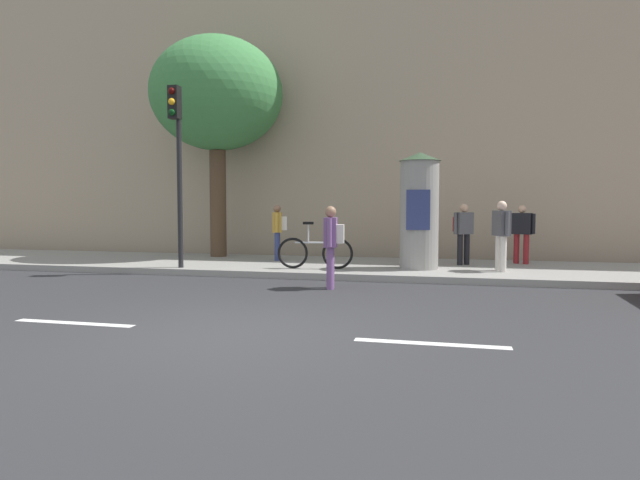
{
  "coord_description": "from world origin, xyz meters",
  "views": [
    {
      "loc": [
        2.61,
        -6.39,
        1.6
      ],
      "look_at": [
        0.59,
        2.0,
        1.07
      ],
      "focal_mm": 30.66,
      "sensor_mm": 36.0,
      "label": 1
    }
  ],
  "objects": [
    {
      "name": "ground_plane",
      "position": [
        0.0,
        0.0,
        0.0
      ],
      "size": [
        80.0,
        80.0,
        0.0
      ],
      "primitive_type": "plane",
      "color": "#2B2B2D"
    },
    {
      "name": "sidewalk_curb",
      "position": [
        0.0,
        7.0,
        0.07
      ],
      "size": [
        36.0,
        4.0,
        0.15
      ],
      "primitive_type": "cube",
      "color": "gray",
      "rests_on": "ground_plane"
    },
    {
      "name": "lane_markings",
      "position": [
        -0.0,
        0.0,
        0.0
      ],
      "size": [
        25.8,
        0.16,
        0.01
      ],
      "color": "silver",
      "rests_on": "ground_plane"
    },
    {
      "name": "building_backdrop",
      "position": [
        0.0,
        12.0,
        5.69
      ],
      "size": [
        36.0,
        5.0,
        11.38
      ],
      "primitive_type": "cube",
      "color": "tan",
      "rests_on": "ground_plane"
    },
    {
      "name": "traffic_light",
      "position": [
        -3.62,
        5.24,
        2.99
      ],
      "size": [
        0.24,
        0.45,
        4.21
      ],
      "color": "black",
      "rests_on": "sidewalk_curb"
    },
    {
      "name": "poster_column",
      "position": [
        1.88,
        6.43,
        1.51
      ],
      "size": [
        0.97,
        0.97,
        2.69
      ],
      "color": "gray",
      "rests_on": "sidewalk_curb"
    },
    {
      "name": "street_tree",
      "position": [
        -3.93,
        8.2,
        4.74
      ],
      "size": [
        3.75,
        3.75,
        6.23
      ],
      "color": "#4C3826",
      "rests_on": "sidewalk_curb"
    },
    {
      "name": "pedestrian_in_light_jacket",
      "position": [
        0.36,
        3.9,
        0.95
      ],
      "size": [
        0.42,
        0.56,
        1.6
      ],
      "color": "#724C84",
      "rests_on": "ground_plane"
    },
    {
      "name": "pedestrian_with_bag",
      "position": [
        4.33,
        8.12,
        1.02
      ],
      "size": [
        0.61,
        0.42,
        1.48
      ],
      "color": "maroon",
      "rests_on": "sidewalk_curb"
    },
    {
      "name": "pedestrian_in_red_top",
      "position": [
        1.65,
        7.88,
        1.13
      ],
      "size": [
        0.51,
        0.42,
        1.68
      ],
      "color": "silver",
      "rests_on": "sidewalk_curb"
    },
    {
      "name": "pedestrian_near_pole",
      "position": [
        -1.9,
        7.54,
        1.03
      ],
      "size": [
        0.46,
        0.58,
        1.49
      ],
      "color": "navy",
      "rests_on": "sidewalk_curb"
    },
    {
      "name": "pedestrian_tallest",
      "position": [
        3.69,
        6.34,
        1.07
      ],
      "size": [
        0.39,
        0.6,
        1.57
      ],
      "color": "silver",
      "rests_on": "sidewalk_curb"
    },
    {
      "name": "pedestrian_in_dark_shirt",
      "position": [
        2.89,
        7.55,
        1.04
      ],
      "size": [
        0.51,
        0.51,
        1.5
      ],
      "color": "black",
      "rests_on": "sidewalk_curb"
    },
    {
      "name": "bicycle_leaning",
      "position": [
        -0.46,
        5.85,
        0.54
      ],
      "size": [
        1.77,
        0.26,
        1.09
      ],
      "color": "black",
      "rests_on": "sidewalk_curb"
    }
  ]
}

